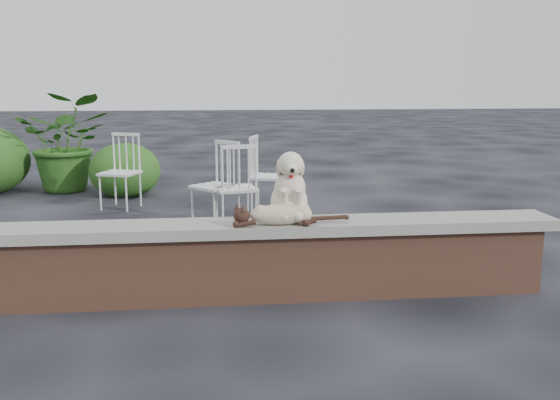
{
  "coord_description": "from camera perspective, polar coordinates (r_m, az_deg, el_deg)",
  "views": [
    {
      "loc": [
        0.55,
        -4.29,
        1.59
      ],
      "look_at": [
        1.06,
        0.2,
        0.7
      ],
      "focal_mm": 39.04,
      "sensor_mm": 36.0,
      "label": 1
    }
  ],
  "objects": [
    {
      "name": "brick_wall",
      "position": [
        4.53,
        -13.18,
        -6.37
      ],
      "size": [
        6.0,
        0.3,
        0.5
      ],
      "primitive_type": "cube",
      "color": "brown",
      "rests_on": "ground"
    },
    {
      "name": "capstone",
      "position": [
        4.45,
        -13.35,
        -2.8
      ],
      "size": [
        6.2,
        0.4,
        0.08
      ],
      "primitive_type": "cube",
      "color": "slate",
      "rests_on": "brick_wall"
    },
    {
      "name": "cat",
      "position": [
        4.32,
        0.05,
        -1.24
      ],
      "size": [
        1.0,
        0.27,
        0.17
      ],
      "primitive_type": null,
      "rotation": [
        0.0,
        0.0,
        -0.03
      ],
      "color": "tan",
      "rests_on": "capstone"
    },
    {
      "name": "ground",
      "position": [
        4.61,
        -13.05,
        -9.33
      ],
      "size": [
        60.0,
        60.0,
        0.0
      ],
      "primitive_type": "plane",
      "color": "black",
      "rests_on": "ground"
    },
    {
      "name": "potted_plant_a",
      "position": [
        9.41,
        -19.31,
        5.15
      ],
      "size": [
        1.34,
        1.17,
        1.43
      ],
      "primitive_type": "imported",
      "rotation": [
        0.0,
        0.0,
        0.05
      ],
      "color": "#1D4E16",
      "rests_on": "ground"
    },
    {
      "name": "chair_e",
      "position": [
        7.33,
        -1.01,
        2.33
      ],
      "size": [
        0.7,
        0.7,
        0.94
      ],
      "primitive_type": null,
      "rotation": [
        0.0,
        0.0,
        1.27
      ],
      "color": "white",
      "rests_on": "ground"
    },
    {
      "name": "chair_c",
      "position": [
        6.55,
        -4.2,
        1.24
      ],
      "size": [
        0.66,
        0.66,
        0.94
      ],
      "primitive_type": null,
      "rotation": [
        0.0,
        0.0,
        3.33
      ],
      "color": "white",
      "rests_on": "ground"
    },
    {
      "name": "chair_b",
      "position": [
        7.9,
        -14.79,
        2.59
      ],
      "size": [
        0.73,
        0.73,
        0.94
      ],
      "primitive_type": null,
      "rotation": [
        0.0,
        0.0,
        -0.38
      ],
      "color": "white",
      "rests_on": "ground"
    },
    {
      "name": "dog",
      "position": [
        4.44,
        0.86,
        1.45
      ],
      "size": [
        0.36,
        0.47,
        0.53
      ],
      "primitive_type": null,
      "rotation": [
        0.0,
        0.0,
        -0.03
      ],
      "color": "beige",
      "rests_on": "capstone"
    },
    {
      "name": "chair_d",
      "position": [
        6.68,
        -6.1,
        1.41
      ],
      "size": [
        0.79,
        0.79,
        0.94
      ],
      "primitive_type": null,
      "rotation": [
        0.0,
        0.0,
        -0.84
      ],
      "color": "white",
      "rests_on": "ground"
    }
  ]
}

